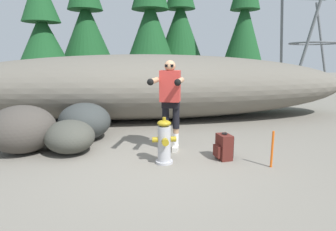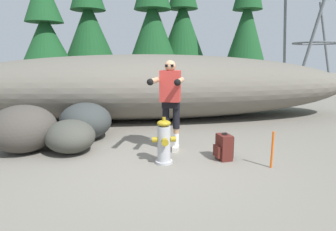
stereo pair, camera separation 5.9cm
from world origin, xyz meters
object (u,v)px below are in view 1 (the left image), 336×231
(boulder_small, at_px, (22,129))
(survey_stake, at_px, (272,149))
(fire_hydrant, at_px, (164,142))
(spare_backpack, at_px, (224,147))
(utility_worker, at_px, (170,95))
(boulder_large, at_px, (85,121))
(boulder_mid, at_px, (70,136))

(boulder_small, relative_size, survey_stake, 2.01)
(fire_hydrant, bearing_deg, survey_stake, -13.28)
(fire_hydrant, xyz_separation_m, spare_backpack, (1.05, 0.06, -0.15))
(boulder_small, bearing_deg, survey_stake, -16.77)
(fire_hydrant, relative_size, boulder_small, 0.65)
(survey_stake, bearing_deg, spare_backpack, 144.58)
(fire_hydrant, height_order, boulder_small, boulder_small)
(utility_worker, height_order, boulder_large, utility_worker)
(spare_backpack, xyz_separation_m, boulder_small, (-3.58, 0.81, 0.23))
(fire_hydrant, bearing_deg, spare_backpack, 3.33)
(survey_stake, bearing_deg, boulder_small, 163.23)
(spare_backpack, bearing_deg, boulder_large, -41.15)
(fire_hydrant, xyz_separation_m, survey_stake, (1.69, -0.40, -0.06))
(boulder_large, relative_size, boulder_mid, 1.17)
(spare_backpack, relative_size, boulder_small, 0.39)
(utility_worker, relative_size, boulder_small, 1.41)
(spare_backpack, xyz_separation_m, survey_stake, (0.65, -0.46, 0.08))
(fire_hydrant, distance_m, spare_backpack, 1.06)
(fire_hydrant, distance_m, boulder_mid, 1.86)
(boulder_large, bearing_deg, utility_worker, -31.76)
(spare_backpack, bearing_deg, boulder_mid, -23.85)
(fire_hydrant, xyz_separation_m, boulder_small, (-2.54, 0.88, 0.08))
(fire_hydrant, bearing_deg, utility_worker, 73.73)
(boulder_large, xyz_separation_m, boulder_small, (-0.99, -0.81, 0.05))
(boulder_mid, distance_m, boulder_small, 0.87)
(boulder_mid, bearing_deg, survey_stake, -19.27)
(spare_backpack, height_order, boulder_large, boulder_large)
(spare_backpack, height_order, boulder_mid, boulder_mid)
(boulder_mid, distance_m, survey_stake, 3.58)
(boulder_mid, bearing_deg, spare_backpack, -14.78)
(fire_hydrant, relative_size, survey_stake, 1.31)
(fire_hydrant, relative_size, boulder_mid, 0.73)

